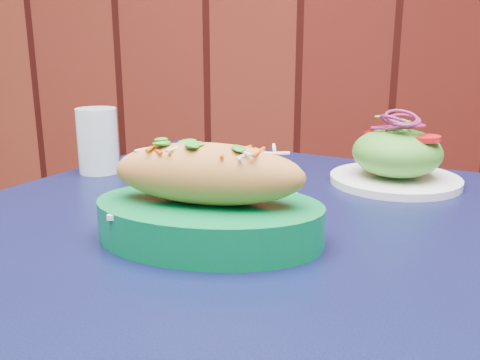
# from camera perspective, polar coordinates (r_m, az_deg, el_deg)

# --- Properties ---
(cafe_table) EXTENTS (1.04, 1.04, 0.75)m
(cafe_table) POSITION_cam_1_polar(r_m,az_deg,el_deg) (0.73, 1.32, -10.51)
(cafe_table) COLOR black
(cafe_table) RESTS_ON ground
(banh_mi_basket) EXTENTS (0.28, 0.20, 0.12)m
(banh_mi_basket) POSITION_cam_1_polar(r_m,az_deg,el_deg) (0.61, -3.38, -2.28)
(banh_mi_basket) COLOR #046F36
(banh_mi_basket) RESTS_ON cafe_table
(salad_plate) EXTENTS (0.21, 0.21, 0.12)m
(salad_plate) POSITION_cam_1_polar(r_m,az_deg,el_deg) (0.89, 16.36, 2.31)
(salad_plate) COLOR white
(salad_plate) RESTS_ON cafe_table
(water_glass) EXTENTS (0.07, 0.07, 0.11)m
(water_glass) POSITION_cam_1_polar(r_m,az_deg,el_deg) (0.95, -14.93, 4.08)
(water_glass) COLOR silver
(water_glass) RESTS_ON cafe_table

